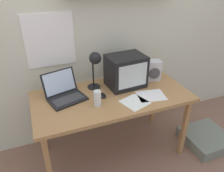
{
  "coord_description": "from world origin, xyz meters",
  "views": [
    {
      "loc": [
        -0.66,
        -1.68,
        1.83
      ],
      "look_at": [
        0.0,
        0.0,
        0.84
      ],
      "focal_mm": 35.0,
      "sensor_mm": 36.0,
      "label": 1
    }
  ],
  "objects_px": {
    "juice_glass": "(97,99)",
    "loose_paper_near_laptop": "(135,102)",
    "loose_paper_near_monitor": "(151,96)",
    "space_heater": "(153,70)",
    "laptop": "(64,92)",
    "crt_monitor": "(126,71)",
    "corner_desk": "(112,101)",
    "computer_mouse": "(102,95)",
    "floor_cushion": "(206,138)",
    "desk_lamp": "(95,63)"
  },
  "relations": [
    {
      "from": "juice_glass",
      "to": "loose_paper_near_laptop",
      "type": "xyz_separation_m",
      "value": [
        0.33,
        -0.08,
        -0.06
      ]
    },
    {
      "from": "loose_paper_near_monitor",
      "to": "juice_glass",
      "type": "bearing_deg",
      "value": 176.03
    },
    {
      "from": "juice_glass",
      "to": "space_heater",
      "type": "height_order",
      "value": "space_heater"
    },
    {
      "from": "laptop",
      "to": "loose_paper_near_monitor",
      "type": "height_order",
      "value": "laptop"
    },
    {
      "from": "crt_monitor",
      "to": "loose_paper_near_monitor",
      "type": "height_order",
      "value": "crt_monitor"
    },
    {
      "from": "corner_desk",
      "to": "loose_paper_near_monitor",
      "type": "distance_m",
      "value": 0.38
    },
    {
      "from": "computer_mouse",
      "to": "loose_paper_near_laptop",
      "type": "distance_m",
      "value": 0.32
    },
    {
      "from": "computer_mouse",
      "to": "floor_cushion",
      "type": "height_order",
      "value": "computer_mouse"
    },
    {
      "from": "juice_glass",
      "to": "computer_mouse",
      "type": "relative_size",
      "value": 1.26
    },
    {
      "from": "desk_lamp",
      "to": "loose_paper_near_monitor",
      "type": "height_order",
      "value": "desk_lamp"
    },
    {
      "from": "laptop",
      "to": "loose_paper_near_monitor",
      "type": "xyz_separation_m",
      "value": [
        0.78,
        -0.28,
        -0.06
      ]
    },
    {
      "from": "corner_desk",
      "to": "loose_paper_near_monitor",
      "type": "bearing_deg",
      "value": -23.43
    },
    {
      "from": "desk_lamp",
      "to": "space_heater",
      "type": "distance_m",
      "value": 0.67
    },
    {
      "from": "laptop",
      "to": "juice_glass",
      "type": "xyz_separation_m",
      "value": [
        0.25,
        -0.24,
        0.0
      ]
    },
    {
      "from": "computer_mouse",
      "to": "space_heater",
      "type": "bearing_deg",
      "value": 13.14
    },
    {
      "from": "desk_lamp",
      "to": "space_heater",
      "type": "bearing_deg",
      "value": -5.18
    },
    {
      "from": "laptop",
      "to": "space_heater",
      "type": "xyz_separation_m",
      "value": [
        0.97,
        0.03,
        0.05
      ]
    },
    {
      "from": "floor_cushion",
      "to": "desk_lamp",
      "type": "bearing_deg",
      "value": 160.09
    },
    {
      "from": "desk_lamp",
      "to": "computer_mouse",
      "type": "height_order",
      "value": "desk_lamp"
    },
    {
      "from": "computer_mouse",
      "to": "loose_paper_near_laptop",
      "type": "bearing_deg",
      "value": -39.72
    },
    {
      "from": "juice_glass",
      "to": "loose_paper_near_monitor",
      "type": "height_order",
      "value": "juice_glass"
    },
    {
      "from": "crt_monitor",
      "to": "laptop",
      "type": "distance_m",
      "value": 0.64
    },
    {
      "from": "crt_monitor",
      "to": "corner_desk",
      "type": "bearing_deg",
      "value": -150.88
    },
    {
      "from": "crt_monitor",
      "to": "laptop",
      "type": "xyz_separation_m",
      "value": [
        -0.64,
        -0.0,
        -0.1
      ]
    },
    {
      "from": "laptop",
      "to": "loose_paper_near_laptop",
      "type": "height_order",
      "value": "laptop"
    },
    {
      "from": "laptop",
      "to": "loose_paper_near_monitor",
      "type": "bearing_deg",
      "value": -35.29
    },
    {
      "from": "crt_monitor",
      "to": "loose_paper_near_laptop",
      "type": "xyz_separation_m",
      "value": [
        -0.05,
        -0.33,
        -0.16
      ]
    },
    {
      "from": "juice_glass",
      "to": "space_heater",
      "type": "xyz_separation_m",
      "value": [
        0.72,
        0.27,
        0.04
      ]
    },
    {
      "from": "space_heater",
      "to": "loose_paper_near_laptop",
      "type": "xyz_separation_m",
      "value": [
        -0.39,
        -0.35,
        -0.11
      ]
    },
    {
      "from": "juice_glass",
      "to": "loose_paper_near_laptop",
      "type": "bearing_deg",
      "value": -14.1
    },
    {
      "from": "corner_desk",
      "to": "laptop",
      "type": "height_order",
      "value": "laptop"
    },
    {
      "from": "loose_paper_near_laptop",
      "to": "loose_paper_near_monitor",
      "type": "xyz_separation_m",
      "value": [
        0.2,
        0.05,
        0.0
      ]
    },
    {
      "from": "corner_desk",
      "to": "computer_mouse",
      "type": "xyz_separation_m",
      "value": [
        -0.1,
        0.01,
        0.08
      ]
    },
    {
      "from": "crt_monitor",
      "to": "loose_paper_near_laptop",
      "type": "bearing_deg",
      "value": -103.48
    },
    {
      "from": "juice_glass",
      "to": "space_heater",
      "type": "bearing_deg",
      "value": 20.51
    },
    {
      "from": "space_heater",
      "to": "loose_paper_near_laptop",
      "type": "bearing_deg",
      "value": -124.4
    },
    {
      "from": "loose_paper_near_laptop",
      "to": "space_heater",
      "type": "bearing_deg",
      "value": 42.19
    },
    {
      "from": "juice_glass",
      "to": "loose_paper_near_laptop",
      "type": "relative_size",
      "value": 0.53
    },
    {
      "from": "desk_lamp",
      "to": "loose_paper_near_laptop",
      "type": "xyz_separation_m",
      "value": [
        0.26,
        -0.35,
        -0.29
      ]
    },
    {
      "from": "loose_paper_near_laptop",
      "to": "loose_paper_near_monitor",
      "type": "distance_m",
      "value": 0.2
    },
    {
      "from": "desk_lamp",
      "to": "computer_mouse",
      "type": "distance_m",
      "value": 0.31
    },
    {
      "from": "juice_glass",
      "to": "floor_cushion",
      "type": "bearing_deg",
      "value": -7.41
    },
    {
      "from": "crt_monitor",
      "to": "floor_cushion",
      "type": "height_order",
      "value": "crt_monitor"
    },
    {
      "from": "space_heater",
      "to": "desk_lamp",
      "type": "bearing_deg",
      "value": -166.51
    },
    {
      "from": "crt_monitor",
      "to": "loose_paper_near_monitor",
      "type": "distance_m",
      "value": 0.36
    },
    {
      "from": "loose_paper_near_laptop",
      "to": "corner_desk",
      "type": "bearing_deg",
      "value": 126.9
    },
    {
      "from": "crt_monitor",
      "to": "space_heater",
      "type": "bearing_deg",
      "value": -0.08
    },
    {
      "from": "juice_glass",
      "to": "floor_cushion",
      "type": "height_order",
      "value": "juice_glass"
    },
    {
      "from": "desk_lamp",
      "to": "laptop",
      "type": "bearing_deg",
      "value": 179.28
    },
    {
      "from": "crt_monitor",
      "to": "laptop",
      "type": "relative_size",
      "value": 0.99
    }
  ]
}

